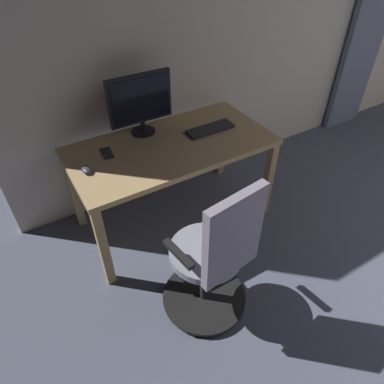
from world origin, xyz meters
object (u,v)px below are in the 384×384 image
Objects in this scene: desk at (171,154)px; computer_monitor at (140,101)px; computer_keyboard at (210,129)px; cell_phone_face_up at (107,153)px; computer_mouse at (86,170)px; office_chair at (214,261)px.

computer_monitor is at bearing -69.29° from desk.
computer_keyboard is at bearing 151.79° from computer_monitor.
cell_phone_face_up is at bearing 22.34° from computer_monitor.
cell_phone_face_up reaches higher than desk.
computer_keyboard reaches higher than desk.
computer_mouse reaches higher than desk.
office_chair is 10.70× the size of computer_mouse.
desk is 0.47m from cell_phone_face_up.
computer_mouse is (0.98, 0.03, 0.01)m from computer_keyboard.
computer_keyboard is at bearing -177.09° from desk.
cell_phone_face_up is (0.34, 0.14, -0.24)m from computer_monitor.
computer_monitor is at bearing -152.71° from computer_mouse.
cell_phone_face_up is (0.44, -0.12, 0.09)m from desk.
cell_phone_face_up is at bearing -144.70° from computer_mouse.
office_chair reaches higher than cell_phone_face_up.
desk is at bearing 169.82° from cell_phone_face_up.
computer_keyboard reaches higher than cell_phone_face_up.
computer_monitor is 0.56m from computer_keyboard.
office_chair is 1.10m from computer_keyboard.
office_chair is at bearing 76.83° from desk.
computer_keyboard is (-0.56, -0.90, 0.26)m from office_chair.
office_chair is 1.01m from computer_mouse.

